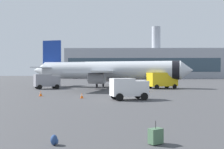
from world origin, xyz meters
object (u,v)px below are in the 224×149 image
fuel_truck (162,80)px  cargo_van (129,88)px  airplane_at_gate (108,70)px  safety_cone_mid (148,89)px  rolling_suitcase (156,136)px  safety_cone_near (82,96)px  traveller_backpack (54,140)px  safety_cone_far (41,94)px  service_truck (47,81)px

fuel_truck → cargo_van: (-7.66, -20.79, -0.32)m
cargo_van → airplane_at_gate: bearing=97.7°
safety_cone_mid → rolling_suitcase: bearing=-96.5°
safety_cone_near → rolling_suitcase: 21.64m
rolling_suitcase → traveller_backpack: (-4.70, -0.21, -0.16)m
safety_cone_mid → safety_cone_far: bearing=-151.7°
cargo_van → safety_cone_near: bearing=163.4°
fuel_truck → rolling_suitcase: bearing=-100.4°
safety_cone_near → safety_cone_mid: (9.89, 11.28, 0.05)m
airplane_at_gate → rolling_suitcase: bearing=-85.1°
cargo_van → safety_cone_far: bearing=159.7°
cargo_van → rolling_suitcase: size_ratio=4.36×
safety_cone_near → service_truck: bearing=117.8°
cargo_van → traveller_backpack: (-4.32, -19.18, -1.22)m
service_truck → safety_cone_far: size_ratio=7.13×
airplane_at_gate → service_truck: size_ratio=6.74×
cargo_van → service_truck: bearing=128.0°
service_truck → safety_cone_far: bearing=-77.7°
fuel_truck → safety_cone_far: 25.58m
safety_cone_far → traveller_backpack: (7.65, -23.61, -0.13)m
airplane_at_gate → rolling_suitcase: 43.78m
airplane_at_gate → traveller_backpack: size_ratio=73.89×
cargo_van → traveller_backpack: bearing=-102.7°
cargo_van → traveller_backpack: cargo_van is taller
fuel_truck → safety_cone_near: bearing=-125.4°
safety_cone_near → traveller_backpack: safety_cone_near is taller
rolling_suitcase → traveller_backpack: rolling_suitcase is taller
safety_cone_far → cargo_van: bearing=-20.3°
safety_cone_far → traveller_backpack: safety_cone_far is taller
cargo_van → fuel_truck: bearing=69.8°
service_truck → safety_cone_mid: bearing=-18.6°
airplane_at_gate → cargo_van: airplane_at_gate is taller
fuel_truck → traveller_backpack: fuel_truck is taller
fuel_truck → cargo_van: size_ratio=1.35×
traveller_backpack → airplane_at_gate: bearing=88.7°
service_truck → safety_cone_near: service_truck is taller
fuel_truck → safety_cone_mid: 8.69m
service_truck → traveller_backpack: 40.21m
service_truck → traveller_backpack: size_ratio=10.96×
rolling_suitcase → service_truck: bearing=112.1°
fuel_truck → safety_cone_mid: bearing=-115.2°
fuel_truck → safety_cone_near: (-13.54, -19.04, -1.44)m
safety_cone_mid → rolling_suitcase: size_ratio=0.71×
service_truck → fuel_truck: size_ratio=0.82×
safety_cone_mid → safety_cone_far: safety_cone_mid is taller
cargo_van → safety_cone_mid: size_ratio=6.17×
safety_cone_mid → airplane_at_gate: bearing=122.4°
airplane_at_gate → safety_cone_far: bearing=-113.3°
safety_cone_far → rolling_suitcase: rolling_suitcase is taller
safety_cone_near → rolling_suitcase: bearing=-73.2°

